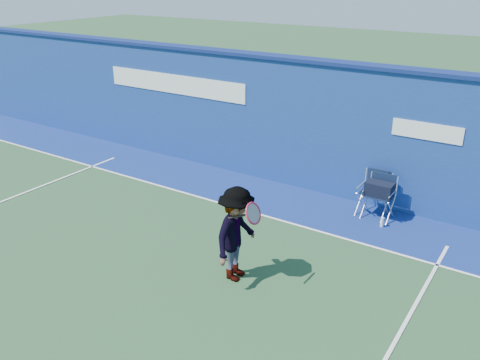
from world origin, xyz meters
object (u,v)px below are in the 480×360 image
Objects in this scene: water_bottle at (382,222)px; directors_chair_left at (373,201)px; tennis_player at (236,234)px; directors_chair_right at (378,201)px.

directors_chair_left is at bearing 129.48° from water_bottle.
tennis_player reaches higher than directors_chair_left.
water_bottle is (0.38, -0.46, -0.21)m from directors_chair_left.
water_bottle is 0.13× the size of tennis_player.
directors_chair_right is at bearing -34.67° from directors_chair_left.
directors_chair_left reaches higher than water_bottle.
directors_chair_left is 0.19m from directors_chair_right.
directors_chair_right reaches higher than water_bottle.
tennis_player is at bearing -106.99° from directors_chair_left.
tennis_player is (-1.11, -3.64, 0.52)m from directors_chair_left.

